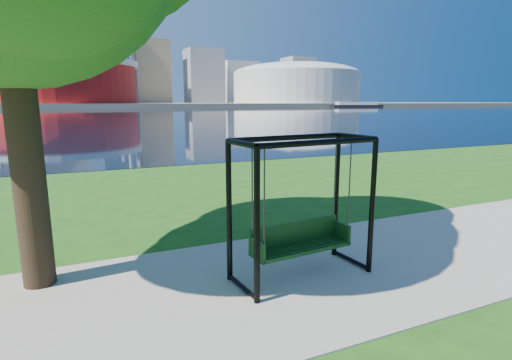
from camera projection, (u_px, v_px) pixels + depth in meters
ground at (255, 271)px, 6.95m from camera, size 900.00×900.00×0.00m
path at (268, 281)px, 6.50m from camera, size 120.00×4.00×0.03m
river at (87, 114)px, 98.28m from camera, size 900.00×180.00×0.02m
far_bank at (78, 104)px, 280.76m from camera, size 900.00×228.00×2.00m
stadium at (57, 80)px, 210.62m from camera, size 83.00×83.00×32.00m
arena at (296, 82)px, 268.49m from camera, size 84.00×84.00×26.56m
skyline at (68, 55)px, 284.31m from camera, size 392.00×66.00×96.50m
swing at (301, 211)px, 6.52m from camera, size 2.37×1.19×2.35m
barge at (357, 105)px, 225.09m from camera, size 29.96×14.25×2.90m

